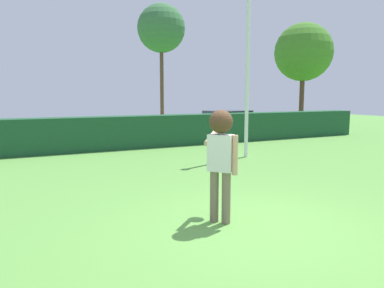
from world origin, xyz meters
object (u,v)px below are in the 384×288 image
(frisbee, at_px, (221,138))
(willow_tree, at_px, (161,29))
(lamppost, at_px, (248,56))
(parked_car_white, at_px, (228,121))
(maple_tree, at_px, (303,52))
(person, at_px, (221,150))

(frisbee, bearing_deg, willow_tree, 71.18)
(lamppost, relative_size, willow_tree, 0.74)
(parked_car_white, bearing_deg, lamppost, -117.39)
(frisbee, relative_size, maple_tree, 0.04)
(person, height_order, maple_tree, maple_tree)
(person, distance_m, maple_tree, 19.21)
(frisbee, xyz_separation_m, parked_car_white, (6.96, 10.80, -0.61))
(parked_car_white, distance_m, willow_tree, 8.87)
(frisbee, relative_size, parked_car_white, 0.06)
(lamppost, distance_m, willow_tree, 13.60)
(frisbee, bearing_deg, maple_tree, 42.47)
(person, distance_m, frisbee, 0.59)
(lamppost, height_order, maple_tree, maple_tree)
(frisbee, height_order, lamppost, lamppost)
(person, height_order, parked_car_white, person)
(lamppost, height_order, parked_car_white, lamppost)
(parked_car_white, xyz_separation_m, maple_tree, (6.56, 1.58, 4.03))
(maple_tree, bearing_deg, frisbee, -137.53)
(person, relative_size, frisbee, 6.88)
(willow_tree, xyz_separation_m, maple_tree, (7.54, -5.16, -1.65))
(person, relative_size, parked_car_white, 0.41)
(person, xyz_separation_m, parked_car_white, (7.26, 11.29, -0.49))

